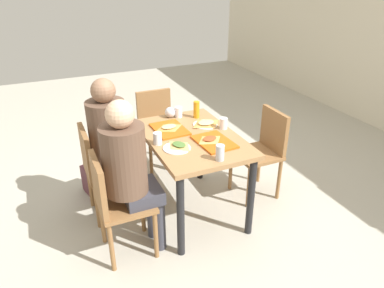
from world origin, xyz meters
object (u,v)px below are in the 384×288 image
Objects in this scene: person_in_red at (113,137)px; pizza_slice_d at (179,145)px; chair_left_end at (157,124)px; foil_bundle at (170,112)px; tray_red_near at (170,129)px; plastic_cup_a at (223,123)px; pizza_slice_b at (210,139)px; plastic_cup_b at (158,138)px; main_table at (192,148)px; handbag at (95,182)px; person_in_brown_jacket at (130,167)px; paper_plate_center at (205,125)px; soda_can at (220,153)px; condiment_bottle at (196,110)px; pizza_slice_c at (206,123)px; plastic_cup_c at (179,112)px; pizza_slice_a at (169,127)px; chair_near_left at (100,166)px; chair_near_right at (114,200)px; paper_plate_near_edge at (177,148)px; chair_far_side at (264,147)px; tray_red_far at (214,142)px.

pizza_slice_d is (0.42, 0.44, 0.03)m from person_in_red.
foil_bundle is at bearing -2.28° from chair_left_end.
tray_red_near is 3.60× the size of plastic_cup_a.
plastic_cup_b is (-0.13, -0.40, 0.03)m from pizza_slice_b.
plastic_cup_a is (0.25, 0.93, 0.06)m from person_in_red.
plastic_cup_b is (0.30, 0.30, 0.06)m from person_in_red.
main_table is 5.17× the size of pizza_slice_d.
handbag is (-0.77, -0.59, -0.64)m from pizza_slice_d.
plastic_cup_b is (0.96, -0.32, 0.31)m from chair_left_end.
tray_red_near is 0.34m from pizza_slice_d.
person_in_brown_jacket is (0.55, 0.00, 0.00)m from person_in_red.
paper_plate_center is at bearing 85.31° from tray_red_near.
pizza_slice_d is (0.31, -0.38, 0.01)m from paper_plate_center.
person_in_red is at bearing -121.85° from pizza_slice_b.
soda_can reaches higher than pizza_slice_b.
handbag is at bearing -105.36° from condiment_bottle.
person_in_brown_jacket is (0.27, -0.61, 0.10)m from main_table.
pizza_slice_c is (0.11, 0.83, 0.03)m from person_in_red.
plastic_cup_c is 0.62× the size of condiment_bottle.
pizza_slice_a is at bearing -10.16° from chair_left_end.
plastic_cup_b is at bearing 44.78° from person_in_red.
person_in_brown_jacket is 12.70× the size of foil_bundle.
plastic_cup_a is (0.16, 0.45, 0.04)m from tray_red_near.
chair_near_left is 1.00m from chair_left_end.
person_in_red is at bearing -139.44° from soda_can.
chair_near_right is at bearing -103.93° from soda_can.
plastic_cup_c is at bearing 136.74° from person_in_brown_jacket.
person_in_red is at bearing -136.89° from paper_plate_near_edge.
chair_near_right is 1.20m from condiment_bottle.
tray_red_near is at bearing 126.70° from chair_near_right.
pizza_slice_b is at bearing 167.23° from soda_can.
main_table is at bearing -90.00° from chair_far_side.
plastic_cup_c is at bearing 141.45° from plastic_cup_b.
pizza_slice_c and pizza_slice_d have the same top height.
person_in_red is 0.98m from soda_can.
chair_far_side is at bearing 103.65° from pizza_slice_b.
tray_red_near is 3.60× the size of plastic_cup_b.
pizza_slice_c is 2.55× the size of plastic_cup_a.
condiment_bottle is at bearing 115.04° from pizza_slice_a.
main_table is 0.82m from chair_near_right.
chair_left_end is at bearing -160.77° from plastic_cup_a.
tray_red_far is 3.60× the size of foil_bundle.
person_in_red is at bearing -122.69° from tray_red_far.
tray_red_near and tray_red_far have the same top height.
paper_plate_center is 0.56m from plastic_cup_b.
foil_bundle is at bearing 78.12° from handbag.
plastic_cup_b reaches higher than chair_near_right.
main_table is 1.27× the size of chair_left_end.
chair_far_side is 0.74m from pizza_slice_b.
main_table is 4.98× the size of paper_plate_near_edge.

